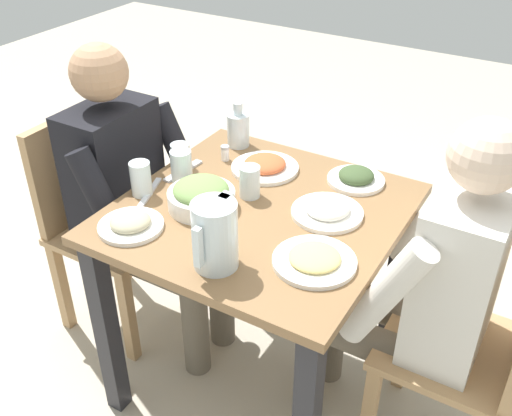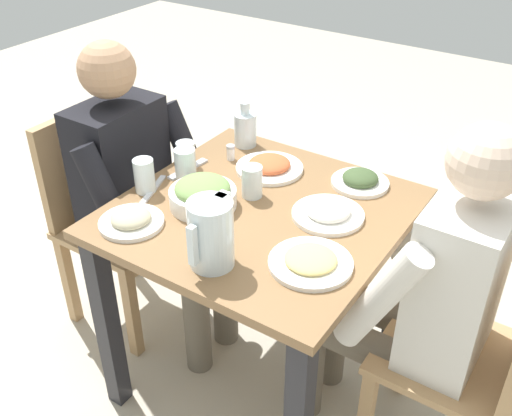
{
  "view_description": "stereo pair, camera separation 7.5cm",
  "coord_description": "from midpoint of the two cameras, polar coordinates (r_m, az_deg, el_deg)",
  "views": [
    {
      "loc": [
        1.31,
        0.76,
        1.72
      ],
      "look_at": [
        0.06,
        0.02,
        0.78
      ],
      "focal_mm": 41.81,
      "sensor_mm": 36.0,
      "label": 1
    },
    {
      "loc": [
        1.27,
        0.83,
        1.72
      ],
      "look_at": [
        0.06,
        0.02,
        0.78
      ],
      "focal_mm": 41.81,
      "sensor_mm": 36.0,
      "label": 2
    }
  ],
  "objects": [
    {
      "name": "water_glass_near_right",
      "position": [
        1.85,
        -1.76,
        2.52
      ],
      "size": [
        0.07,
        0.07,
        0.1
      ],
      "primitive_type": "cylinder",
      "color": "silver",
      "rests_on": "dining_table"
    },
    {
      "name": "plate_yoghurt",
      "position": [
        1.78,
        5.65,
        -0.19
      ],
      "size": [
        0.22,
        0.22,
        0.05
      ],
      "color": "white",
      "rests_on": "dining_table"
    },
    {
      "name": "diner_near",
      "position": [
        2.14,
        -12.43,
        1.25
      ],
      "size": [
        0.48,
        0.53,
        1.15
      ],
      "color": "black",
      "rests_on": "ground_plane"
    },
    {
      "name": "salad_bowl",
      "position": [
        1.81,
        -6.44,
        1.2
      ],
      "size": [
        0.21,
        0.21,
        0.09
      ],
      "color": "white",
      "rests_on": "dining_table"
    },
    {
      "name": "chair_near",
      "position": [
        2.35,
        -15.73,
        -0.46
      ],
      "size": [
        0.4,
        0.4,
        0.85
      ],
      "color": "tan",
      "rests_on": "ground_plane"
    },
    {
      "name": "ground_plane",
      "position": [
        2.3,
        -0.71,
        -15.69
      ],
      "size": [
        8.0,
        8.0,
        0.0
      ],
      "primitive_type": "plane",
      "color": "#B7AD99"
    },
    {
      "name": "water_pitcher",
      "position": [
        1.54,
        -5.35,
        -2.64
      ],
      "size": [
        0.16,
        0.12,
        0.19
      ],
      "color": "silver",
      "rests_on": "dining_table"
    },
    {
      "name": "knife_near",
      "position": [
        1.92,
        -11.27,
        1.39
      ],
      "size": [
        0.18,
        0.08,
        0.01
      ],
      "primitive_type": "cube",
      "rotation": [
        0.0,
        0.0,
        0.34
      ],
      "color": "silver",
      "rests_on": "dining_table"
    },
    {
      "name": "water_glass_far_left",
      "position": [
        1.94,
        -8.25,
        3.88
      ],
      "size": [
        0.07,
        0.07,
        0.11
      ],
      "primitive_type": "cylinder",
      "color": "silver",
      "rests_on": "dining_table"
    },
    {
      "name": "plate_fries",
      "position": [
        1.59,
        4.28,
        -4.95
      ],
      "size": [
        0.23,
        0.23,
        0.04
      ],
      "color": "white",
      "rests_on": "dining_table"
    },
    {
      "name": "salt_shaker",
      "position": [
        2.07,
        -4.01,
        5.27
      ],
      "size": [
        0.03,
        0.03,
        0.05
      ],
      "color": "white",
      "rests_on": "dining_table"
    },
    {
      "name": "plate_dolmas",
      "position": [
        1.96,
        8.48,
        2.9
      ],
      "size": [
        0.19,
        0.19,
        0.05
      ],
      "color": "white",
      "rests_on": "dining_table"
    },
    {
      "name": "oil_carafe",
      "position": [
        2.16,
        -2.7,
        7.36
      ],
      "size": [
        0.08,
        0.08,
        0.16
      ],
      "color": "silver",
      "rests_on": "dining_table"
    },
    {
      "name": "diner_far",
      "position": [
        1.76,
        14.52,
        -6.88
      ],
      "size": [
        0.48,
        0.53,
        1.15
      ],
      "color": "silver",
      "rests_on": "ground_plane"
    },
    {
      "name": "fork_near",
      "position": [
        2.02,
        -8.04,
        3.53
      ],
      "size": [
        0.17,
        0.04,
        0.01
      ],
      "primitive_type": "cube",
      "rotation": [
        0.0,
        0.0,
        -0.09
      ],
      "color": "silver",
      "rests_on": "dining_table"
    },
    {
      "name": "dining_table",
      "position": [
        1.89,
        -0.84,
        -3.6
      ],
      "size": [
        0.82,
        0.82,
        0.74
      ],
      "color": "olive",
      "rests_on": "ground_plane"
    },
    {
      "name": "water_glass_by_pitcher",
      "position": [
        2.04,
        -8.28,
        4.95
      ],
      "size": [
        0.06,
        0.06,
        0.09
      ],
      "primitive_type": "cylinder",
      "color": "silver",
      "rests_on": "dining_table"
    },
    {
      "name": "plate_rice_curry",
      "position": [
        2.01,
        -0.21,
        4.06
      ],
      "size": [
        0.23,
        0.23,
        0.04
      ],
      "color": "white",
      "rests_on": "dining_table"
    },
    {
      "name": "plate_beans",
      "position": [
        1.76,
        -13.1,
        -1.47
      ],
      "size": [
        0.19,
        0.19,
        0.05
      ],
      "color": "white",
      "rests_on": "dining_table"
    },
    {
      "name": "chair_far",
      "position": [
        1.84,
        19.99,
        -12.24
      ],
      "size": [
        0.4,
        0.4,
        0.85
      ],
      "color": "tan",
      "rests_on": "ground_plane"
    },
    {
      "name": "water_glass_near_left",
      "position": [
        1.9,
        -12.07,
        2.75
      ],
      "size": [
        0.07,
        0.07,
        0.11
      ],
      "primitive_type": "cylinder",
      "color": "silver",
      "rests_on": "dining_table"
    }
  ]
}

